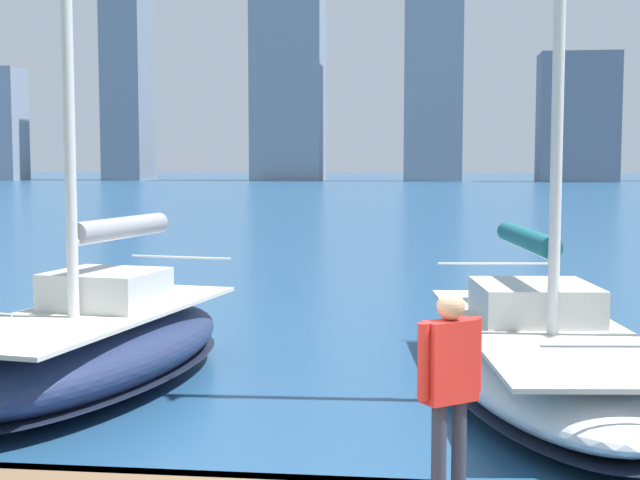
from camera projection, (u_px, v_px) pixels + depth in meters
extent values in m
cube|color=slate|center=(578.00, 118.00, 158.32)|extent=(13.70, 8.10, 22.76)
cube|color=gray|center=(434.00, 37.00, 163.39)|extent=(10.60, 7.54, 52.92)
cube|color=gray|center=(288.00, 74.00, 169.88)|extent=(13.30, 11.65, 40.53)
cube|color=gray|center=(128.00, 68.00, 174.09)|extent=(7.70, 11.36, 43.72)
ellipsoid|color=silver|center=(541.00, 361.00, 12.89)|extent=(3.67, 8.44, 0.91)
ellipsoid|color=black|center=(541.00, 378.00, 12.91)|extent=(3.69, 8.48, 0.10)
cube|color=beige|center=(542.00, 328.00, 12.85)|extent=(3.06, 7.41, 0.06)
cube|color=silver|center=(534.00, 302.00, 13.31)|extent=(1.88, 1.97, 0.55)
cylinder|color=silver|center=(526.00, 246.00, 13.85)|extent=(0.48, 3.43, 0.12)
cylinder|color=#19606B|center=(527.00, 239.00, 13.84)|extent=(0.65, 3.18, 0.32)
cylinder|color=silver|center=(631.00, 346.00, 9.05)|extent=(1.83, 0.23, 0.04)
cylinder|color=silver|center=(495.00, 264.00, 16.47)|extent=(2.11, 0.26, 0.04)
ellipsoid|color=navy|center=(93.00, 352.00, 13.08)|extent=(3.65, 7.01, 1.09)
ellipsoid|color=black|center=(94.00, 372.00, 13.10)|extent=(3.67, 7.05, 0.10)
cube|color=beige|center=(93.00, 313.00, 13.03)|extent=(3.06, 6.15, 0.06)
cube|color=silver|center=(106.00, 289.00, 13.38)|extent=(1.76, 1.71, 0.55)
cylinder|color=silver|center=(122.00, 235.00, 13.80)|extent=(0.59, 2.78, 0.12)
cylinder|color=gray|center=(121.00, 227.00, 13.79)|extent=(0.75, 2.60, 0.32)
cylinder|color=silver|center=(181.00, 257.00, 15.86)|extent=(1.90, 0.36, 0.04)
cylinder|color=#2D3347|center=(439.00, 453.00, 7.13)|extent=(0.12, 0.12, 0.80)
cylinder|color=#2D3347|center=(459.00, 448.00, 7.23)|extent=(0.12, 0.12, 0.80)
cube|color=red|center=(450.00, 361.00, 7.11)|extent=(0.48, 0.42, 0.66)
cylinder|color=red|center=(424.00, 362.00, 6.98)|extent=(0.10, 0.10, 0.61)
cylinder|color=red|center=(476.00, 354.00, 7.24)|extent=(0.10, 0.10, 0.61)
sphere|color=tan|center=(451.00, 306.00, 7.08)|extent=(0.23, 0.23, 0.23)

